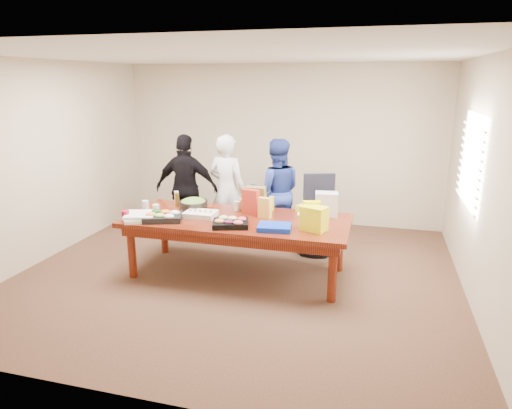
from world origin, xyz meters
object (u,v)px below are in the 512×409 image
(office_chair, at_px, (316,217))
(sheet_cake, at_px, (201,214))
(conference_table, at_px, (238,246))
(salad_bowl, at_px, (194,205))
(person_right, at_px, (276,192))
(person_center, at_px, (227,190))

(office_chair, xyz_separation_m, sheet_cake, (-1.32, -1.08, 0.25))
(conference_table, distance_m, sheet_cake, 0.62)
(sheet_cake, bearing_deg, salad_bowl, 128.18)
(office_chair, xyz_separation_m, person_right, (-0.65, 0.26, 0.26))
(conference_table, distance_m, person_center, 1.28)
(person_center, xyz_separation_m, person_right, (0.71, 0.20, -0.03))
(conference_table, distance_m, person_right, 1.37)
(conference_table, bearing_deg, salad_bowl, 162.76)
(conference_table, bearing_deg, person_right, 80.78)
(conference_table, bearing_deg, office_chair, 49.91)
(conference_table, height_order, salad_bowl, salad_bowl)
(conference_table, distance_m, office_chair, 1.34)
(conference_table, xyz_separation_m, salad_bowl, (-0.67, 0.21, 0.44))
(conference_table, xyz_separation_m, sheet_cake, (-0.46, -0.06, 0.41))
(office_chair, height_order, salad_bowl, office_chair)
(salad_bowl, bearing_deg, person_right, 50.54)
(person_center, relative_size, person_right, 1.04)
(person_right, xyz_separation_m, sheet_cake, (-0.67, -1.35, -0.02))
(office_chair, distance_m, salad_bowl, 1.75)
(office_chair, relative_size, person_right, 0.67)
(person_center, height_order, salad_bowl, person_center)
(conference_table, height_order, office_chair, office_chair)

